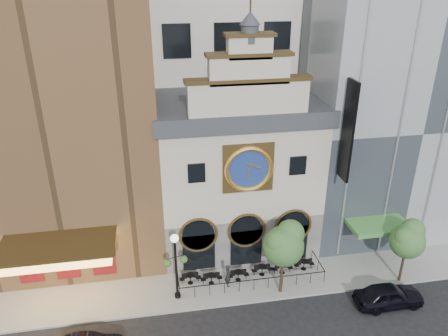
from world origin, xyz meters
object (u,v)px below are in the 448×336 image
tree_left (284,243)px  car_right (389,295)px  bistro_2 (238,275)px  bistro_5 (304,264)px  pedestrian (228,275)px  bistro_3 (262,270)px  lamppost (176,260)px  tree_right (408,238)px  bistro_4 (282,268)px  bistro_1 (211,278)px  bistro_0 (190,278)px

tree_left → car_right: bearing=-19.5°
bistro_2 → bistro_5: (5.20, 0.39, 0.00)m
bistro_2 → pedestrian: pedestrian is taller
bistro_3 → bistro_5: bearing=1.5°
bistro_5 → lamppost: lamppost is taller
tree_right → bistro_4: bearing=165.0°
bistro_4 → bistro_5: bearing=5.3°
bistro_1 → tree_left: (4.78, -1.66, 3.64)m
bistro_1 → bistro_3: 3.90m
bistro_0 → bistro_3: (5.41, 0.04, 0.00)m
bistro_0 → tree_right: tree_right is taller
bistro_1 → tree_left: bearing=-19.2°
bistro_5 → bistro_0: bearing=-179.1°
pedestrian → lamppost: lamppost is taller
bistro_3 → bistro_0: bearing=-179.6°
bistro_0 → bistro_4: 6.97m
bistro_4 → tree_left: 4.16m
bistro_1 → lamppost: 3.88m
bistro_2 → pedestrian: (-0.85, -0.44, 0.43)m
bistro_1 → bistro_4: size_ratio=1.00×
car_right → tree_left: 8.09m
bistro_0 → bistro_5: (8.72, 0.13, 0.00)m
pedestrian → tree_right: size_ratio=0.36×
tree_right → pedestrian: bearing=173.0°
car_right → bistro_2: bearing=66.8°
car_right → lamppost: size_ratio=0.91×
bistro_4 → car_right: (6.23, -4.35, 0.19)m
bistro_1 → bistro_3: size_ratio=1.00×
bistro_1 → tree_right: tree_right is taller
bistro_4 → tree_left: tree_left is taller
pedestrian → tree_left: (3.62, -1.23, 3.21)m
bistro_1 → bistro_4: bearing=2.6°
bistro_1 → tree_left: size_ratio=0.28×
bistro_5 → tree_left: bearing=-139.5°
bistro_2 → bistro_4: (3.44, 0.23, 0.00)m
bistro_5 → lamppost: (-9.75, -1.43, 2.74)m
bistro_2 → car_right: bearing=-23.1°
bistro_3 → bistro_1: bearing=-175.3°
bistro_2 → bistro_4: same height
bistro_2 → bistro_5: bearing=4.3°
bistro_4 → bistro_5: size_ratio=1.00×
pedestrian → lamppost: size_ratio=0.34×
lamppost → bistro_5: bearing=-4.0°
bistro_0 → bistro_1: same height
tree_right → tree_left: bearing=177.9°
bistro_0 → bistro_5: bearing=0.9°
bistro_4 → car_right: bearing=-34.9°
bistro_0 → bistro_2: (3.53, -0.26, 0.00)m
bistro_5 → bistro_2: bearing=-175.7°
lamppost → bistro_2: bearing=0.5°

